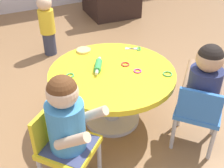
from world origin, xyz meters
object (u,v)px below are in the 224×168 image
object	(u,v)px
craft_table	(112,83)
rolling_pin	(98,66)
child_chair_right	(198,112)
seated_child_right	(205,81)
craft_scissors	(136,49)
child_chair_left	(64,145)
toddler_standing	(47,24)
seated_child_left	(66,117)

from	to	relation	value
craft_table	rolling_pin	xyz separation A→B (m)	(-0.07, 0.08, 0.13)
child_chair_right	seated_child_right	distance (m)	0.23
rolling_pin	craft_scissors	bearing A→B (deg)	19.35
rolling_pin	craft_scissors	xyz separation A→B (m)	(0.41, 0.14, -0.02)
child_chair_left	toddler_standing	distance (m)	1.78
child_chair_left	toddler_standing	size ratio (longest dim) A/B	0.80
seated_child_left	seated_child_right	bearing A→B (deg)	-4.56
craft_table	toddler_standing	xyz separation A→B (m)	(-0.10, 1.35, 0.00)
child_chair_left	rolling_pin	bearing A→B (deg)	46.07
craft_table	seated_child_left	distance (m)	0.67
child_chair_right	toddler_standing	bearing A→B (deg)	104.82
craft_table	toddler_standing	distance (m)	1.35
child_chair_left	child_chair_right	xyz separation A→B (m)	(0.91, -0.13, 0.00)
seated_child_right	rolling_pin	world-z (taller)	seated_child_right
craft_table	toddler_standing	bearing A→B (deg)	94.28
child_chair_left	rolling_pin	size ratio (longest dim) A/B	2.56
craft_table	toddler_standing	world-z (taller)	toddler_standing
rolling_pin	craft_scissors	distance (m)	0.44
child_chair_left	child_chair_right	distance (m)	0.92
child_chair_left	seated_child_left	bearing A→B (deg)	-50.40
child_chair_left	craft_scissors	bearing A→B (deg)	35.30
seated_child_right	craft_scissors	bearing A→B (deg)	96.87
seated_child_right	craft_scissors	xyz separation A→B (m)	(-0.09, 0.71, -0.07)
craft_scissors	rolling_pin	bearing A→B (deg)	-160.65
toddler_standing	child_chair_right	bearing A→B (deg)	-75.18
seated_child_left	rolling_pin	size ratio (longest dim) A/B	2.43
child_chair_left	seated_child_right	world-z (taller)	seated_child_right
child_chair_left	craft_scissors	xyz separation A→B (m)	(0.86, 0.61, 0.16)
seated_child_left	craft_scissors	world-z (taller)	seated_child_left
seated_child_left	toddler_standing	world-z (taller)	seated_child_left
craft_table	child_chair_left	distance (m)	0.65
craft_table	seated_child_left	bearing A→B (deg)	-139.94
child_chair_left	seated_child_left	distance (m)	0.23
child_chair_left	craft_scissors	world-z (taller)	child_chair_left
child_chair_right	craft_scissors	size ratio (longest dim) A/B	3.78
seated_child_right	craft_table	bearing A→B (deg)	130.83
craft_table	seated_child_right	size ratio (longest dim) A/B	1.83
seated_child_left	seated_child_right	xyz separation A→B (m)	(0.92, -0.07, 0.00)
craft_table	seated_child_left	world-z (taller)	seated_child_left
child_chair_right	toddler_standing	distance (m)	1.93
child_chair_left	seated_child_right	distance (m)	0.97
craft_table	child_chair_left	xyz separation A→B (m)	(-0.52, -0.38, -0.05)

